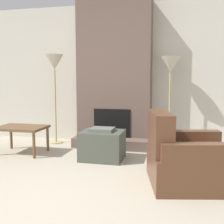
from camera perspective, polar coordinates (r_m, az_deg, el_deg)
name	(u,v)px	position (r m, az deg, el deg)	size (l,w,h in m)	color
ground_plane	(46,213)	(2.78, -13.31, -19.35)	(24.00, 24.00, 0.00)	#B2A893
wall_back	(117,74)	(5.38, 1.03, 7.66)	(6.95, 0.06, 2.60)	beige
fireplace	(114,78)	(5.14, 0.45, 6.99)	(1.34, 0.69, 2.60)	brown
ottoman	(102,145)	(4.27, -1.97, -6.65)	(0.62, 0.53, 0.48)	#474C42
armchair	(186,162)	(3.40, 14.76, -9.80)	(1.13, 1.06, 0.84)	brown
side_table	(21,130)	(4.82, -17.93, -3.45)	(0.77, 0.55, 0.44)	brown
floor_lamp_left	(54,67)	(5.38, -11.61, 8.97)	(0.33, 0.33, 1.66)	tan
floor_lamp_right	(170,70)	(4.88, 11.78, 8.44)	(0.33, 0.33, 1.59)	tan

